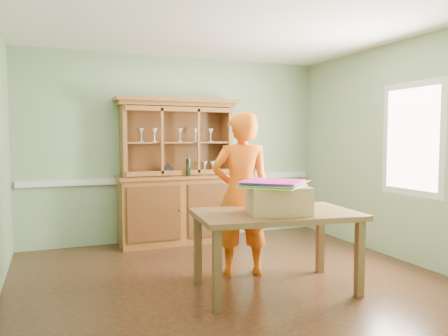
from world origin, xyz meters
name	(u,v)px	position (x,y,z in m)	size (l,w,h in m)	color
floor	(228,277)	(0.00, 0.00, 0.00)	(4.50, 4.50, 0.00)	#4D2918
ceiling	(229,24)	(0.00, 0.00, 2.70)	(4.50, 4.50, 0.00)	white
wall_back	(177,149)	(0.00, 2.00, 1.35)	(4.50, 4.50, 0.00)	gray
wall_right	(394,151)	(2.25, 0.00, 1.35)	(4.00, 4.00, 0.00)	gray
wall_front	(348,164)	(0.00, -2.00, 1.35)	(4.50, 4.50, 0.00)	gray
chair_rail	(178,179)	(0.00, 1.98, 0.90)	(4.41, 0.05, 0.08)	silver
window_panel	(412,139)	(2.23, -0.30, 1.50)	(0.03, 0.96, 1.36)	silver
china_hutch	(178,192)	(-0.06, 1.77, 0.73)	(1.76, 0.58, 2.07)	brown
dining_table	(276,221)	(0.29, -0.53, 0.69)	(1.66, 1.10, 0.79)	brown
cardboard_box	(278,200)	(0.25, -0.63, 0.92)	(0.57, 0.45, 0.26)	tan
kite_stack	(274,183)	(0.22, -0.61, 1.08)	(0.75, 0.75, 0.05)	#FEFF20
person	(241,194)	(0.17, 0.05, 0.90)	(0.66, 0.43, 1.80)	#F55F0F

